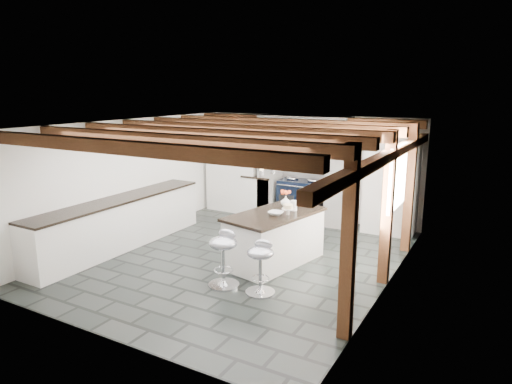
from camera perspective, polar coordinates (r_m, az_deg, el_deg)
The scene contains 6 objects.
ground at distance 7.99m, azimuth -2.05°, elevation -8.19°, with size 6.00×6.00×0.00m, color black.
room_shell at distance 9.17m, azimuth -0.76°, elevation 1.50°, with size 6.00×6.03×6.00m.
range_cooker at distance 10.13m, azimuth 5.82°, elevation -0.94°, with size 1.00×0.63×0.99m.
kitchen_island at distance 7.64m, azimuth 2.38°, elevation -5.67°, with size 1.26×1.90×1.16m.
bar_stool_near at distance 6.51m, azimuth 0.57°, elevation -8.62°, with size 0.47×0.47×0.78m.
bar_stool_far at distance 6.74m, azimuth -4.06°, elevation -7.47°, with size 0.46×0.46×0.85m.
Camera 1 is at (3.89, -6.37, 2.87)m, focal length 32.00 mm.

